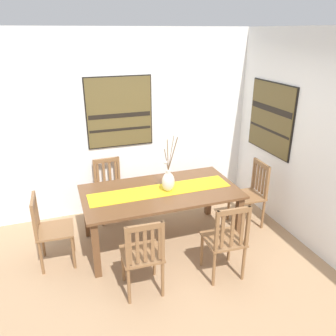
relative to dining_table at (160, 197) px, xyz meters
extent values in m
cube|color=#A37F5B|center=(-0.03, -0.71, -0.67)|extent=(6.40, 6.40, 0.03)
cube|color=white|center=(-0.03, 1.15, 0.69)|extent=(6.40, 0.12, 2.70)
cube|color=white|center=(1.83, -0.71, 0.69)|extent=(0.12, 6.40, 2.70)
cube|color=brown|center=(0.00, 0.00, 0.08)|extent=(1.98, 1.05, 0.03)
cube|color=brown|center=(-0.91, -0.44, -0.30)|extent=(0.08, 0.08, 0.71)
cube|color=brown|center=(0.91, -0.44, -0.30)|extent=(0.08, 0.08, 0.71)
cube|color=brown|center=(-0.91, 0.44, -0.30)|extent=(0.08, 0.08, 0.71)
cube|color=brown|center=(0.91, 0.44, -0.30)|extent=(0.08, 0.08, 0.71)
cube|color=gold|center=(0.00, 0.00, 0.10)|extent=(1.83, 0.36, 0.01)
ellipsoid|color=silver|center=(0.09, -0.05, 0.22)|extent=(0.16, 0.14, 0.26)
cylinder|color=silver|center=(0.09, -0.05, 0.36)|extent=(0.06, 0.06, 0.04)
cylinder|color=brown|center=(0.05, -0.08, 0.54)|extent=(0.08, 0.08, 0.31)
cylinder|color=brown|center=(0.10, -0.01, 0.57)|extent=(0.03, 0.09, 0.38)
cylinder|color=brown|center=(0.11, -0.09, 0.61)|extent=(0.05, 0.09, 0.47)
cylinder|color=brown|center=(0.13, -0.10, 0.61)|extent=(0.09, 0.12, 0.46)
sphere|color=white|center=(0.05, -0.07, 0.50)|extent=(0.04, 0.04, 0.04)
cube|color=brown|center=(1.29, 0.00, -0.20)|extent=(0.44, 0.44, 0.03)
cylinder|color=brown|center=(1.11, -0.18, -0.43)|extent=(0.04, 0.04, 0.44)
cylinder|color=brown|center=(1.12, 0.18, -0.43)|extent=(0.04, 0.04, 0.44)
cylinder|color=brown|center=(1.47, -0.19, -0.43)|extent=(0.04, 0.04, 0.44)
cylinder|color=brown|center=(1.48, 0.17, -0.43)|extent=(0.04, 0.04, 0.44)
cube|color=brown|center=(1.48, -0.19, 0.05)|extent=(0.04, 0.04, 0.48)
cube|color=brown|center=(1.49, 0.17, 0.05)|extent=(0.04, 0.04, 0.48)
cube|color=brown|center=(1.48, -0.01, 0.26)|extent=(0.05, 0.38, 0.06)
cube|color=brown|center=(1.48, -0.16, 0.04)|extent=(0.02, 0.04, 0.39)
cube|color=brown|center=(1.48, -0.09, 0.04)|extent=(0.02, 0.04, 0.39)
cube|color=brown|center=(1.48, -0.01, 0.04)|extent=(0.02, 0.04, 0.39)
cube|color=brown|center=(1.49, 0.06, 0.04)|extent=(0.02, 0.04, 0.39)
cube|color=brown|center=(1.49, 0.14, 0.04)|extent=(0.02, 0.04, 0.39)
cube|color=brown|center=(-1.33, -0.03, -0.20)|extent=(0.44, 0.44, 0.03)
cylinder|color=brown|center=(-1.14, 0.14, -0.43)|extent=(0.04, 0.04, 0.44)
cylinder|color=brown|center=(-1.15, -0.22, -0.43)|extent=(0.04, 0.04, 0.44)
cylinder|color=brown|center=(-1.50, 0.16, -0.43)|extent=(0.04, 0.04, 0.44)
cylinder|color=brown|center=(-1.51, -0.20, -0.43)|extent=(0.04, 0.04, 0.44)
cube|color=brown|center=(-1.51, 0.16, 0.03)|extent=(0.04, 0.04, 0.44)
cube|color=brown|center=(-1.52, -0.20, 0.03)|extent=(0.04, 0.04, 0.44)
cube|color=brown|center=(-1.52, -0.02, 0.22)|extent=(0.05, 0.38, 0.06)
cube|color=brown|center=(-1.51, 0.12, 0.02)|extent=(0.02, 0.04, 0.35)
cube|color=brown|center=(-1.51, 0.03, 0.02)|extent=(0.02, 0.04, 0.35)
cube|color=brown|center=(-1.52, -0.06, 0.02)|extent=(0.02, 0.04, 0.35)
cube|color=brown|center=(-1.52, -0.16, 0.02)|extent=(0.02, 0.04, 0.35)
cube|color=brown|center=(0.47, -0.86, -0.20)|extent=(0.44, 0.44, 0.03)
cylinder|color=brown|center=(0.30, -0.67, -0.43)|extent=(0.04, 0.04, 0.44)
cylinder|color=brown|center=(0.66, -0.69, -0.43)|extent=(0.04, 0.04, 0.44)
cylinder|color=brown|center=(0.28, -1.03, -0.43)|extent=(0.04, 0.04, 0.44)
cylinder|color=brown|center=(0.64, -1.05, -0.43)|extent=(0.04, 0.04, 0.44)
cube|color=brown|center=(0.28, -1.04, 0.05)|extent=(0.04, 0.04, 0.48)
cube|color=brown|center=(0.64, -1.06, 0.05)|extent=(0.04, 0.04, 0.48)
cube|color=brown|center=(0.46, -1.05, 0.27)|extent=(0.38, 0.05, 0.06)
cube|color=brown|center=(0.34, -1.04, 0.04)|extent=(0.04, 0.02, 0.39)
cube|color=brown|center=(0.46, -1.05, 0.04)|extent=(0.04, 0.02, 0.39)
cube|color=brown|center=(0.57, -1.05, 0.04)|extent=(0.04, 0.02, 0.39)
cube|color=brown|center=(-0.51, 0.81, -0.20)|extent=(0.44, 0.44, 0.03)
cylinder|color=brown|center=(-0.32, 0.64, -0.43)|extent=(0.04, 0.04, 0.44)
cylinder|color=brown|center=(-0.68, 0.63, -0.43)|extent=(0.04, 0.04, 0.44)
cylinder|color=brown|center=(-0.34, 1.00, -0.43)|extent=(0.04, 0.04, 0.44)
cylinder|color=brown|center=(-0.70, 0.99, -0.43)|extent=(0.04, 0.04, 0.44)
cube|color=brown|center=(-0.34, 1.01, 0.03)|extent=(0.04, 0.04, 0.43)
cube|color=brown|center=(-0.70, 1.00, 0.03)|extent=(0.04, 0.04, 0.43)
cube|color=brown|center=(-0.52, 1.00, 0.21)|extent=(0.38, 0.05, 0.06)
cube|color=brown|center=(-0.38, 1.01, 0.01)|extent=(0.04, 0.02, 0.34)
cube|color=brown|center=(-0.48, 1.01, 0.01)|extent=(0.04, 0.02, 0.34)
cube|color=brown|center=(-0.57, 1.00, 0.01)|extent=(0.04, 0.02, 0.34)
cube|color=brown|center=(-0.66, 1.00, 0.01)|extent=(0.04, 0.02, 0.34)
cube|color=brown|center=(-0.48, -0.81, -0.20)|extent=(0.44, 0.44, 0.03)
cylinder|color=brown|center=(-0.65, -0.62, -0.43)|extent=(0.04, 0.04, 0.44)
cylinder|color=brown|center=(-0.29, -0.64, -0.43)|extent=(0.04, 0.04, 0.44)
cylinder|color=brown|center=(-0.66, -0.98, -0.43)|extent=(0.04, 0.04, 0.44)
cylinder|color=brown|center=(-0.30, -1.00, -0.43)|extent=(0.04, 0.04, 0.44)
cube|color=brown|center=(-0.67, -0.99, 0.04)|extent=(0.04, 0.04, 0.46)
cube|color=brown|center=(-0.31, -1.01, 0.04)|extent=(0.04, 0.04, 0.46)
cube|color=brown|center=(-0.49, -1.00, 0.24)|extent=(0.38, 0.05, 0.06)
cube|color=brown|center=(-0.64, -0.99, 0.03)|extent=(0.04, 0.02, 0.37)
cube|color=brown|center=(-0.56, -1.00, 0.03)|extent=(0.04, 0.02, 0.37)
cube|color=brown|center=(-0.49, -1.00, 0.03)|extent=(0.04, 0.02, 0.37)
cube|color=brown|center=(-0.41, -1.00, 0.03)|extent=(0.04, 0.02, 0.37)
cube|color=brown|center=(-0.33, -1.01, 0.03)|extent=(0.04, 0.02, 0.37)
cube|color=black|center=(-0.26, 1.09, 0.89)|extent=(0.97, 0.04, 1.03)
cube|color=brown|center=(-0.26, 1.07, 0.89)|extent=(0.94, 0.01, 1.00)
cube|color=black|center=(-0.26, 1.06, 0.64)|extent=(0.91, 0.00, 0.04)
cube|color=black|center=(-0.26, 1.06, 0.85)|extent=(0.91, 0.00, 0.06)
cube|color=black|center=(1.77, 0.29, 0.83)|extent=(0.04, 0.99, 1.01)
cube|color=brown|center=(1.75, 0.29, 0.83)|extent=(0.01, 0.96, 0.98)
cube|color=black|center=(1.74, 0.29, 0.65)|extent=(0.00, 0.93, 0.03)
cube|color=black|center=(1.74, 0.29, 0.96)|extent=(0.00, 0.93, 0.08)
camera|label=1|loc=(-1.18, -3.69, 1.99)|focal=36.03mm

